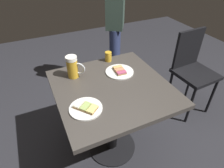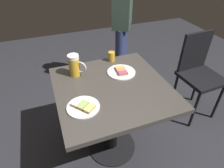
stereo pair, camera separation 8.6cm
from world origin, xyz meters
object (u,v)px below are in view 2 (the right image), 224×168
(beer_mug, at_px, (75,65))
(patron_standing, at_px, (122,17))
(plate_far, at_px, (121,72))
(plate_near, at_px, (83,106))
(beer_glass_small, at_px, (112,56))
(cafe_chair, at_px, (198,70))

(beer_mug, xyz_separation_m, patron_standing, (-0.67, -0.64, 0.11))
(plate_far, relative_size, patron_standing, 0.14)
(plate_near, relative_size, beer_mug, 1.21)
(beer_glass_small, xyz_separation_m, cafe_chair, (-0.88, 0.18, -0.24))
(plate_near, distance_m, plate_far, 0.49)
(beer_mug, relative_size, cafe_chair, 0.20)
(plate_far, distance_m, cafe_chair, 0.90)
(plate_far, bearing_deg, plate_near, 36.97)
(plate_far, xyz_separation_m, cafe_chair, (-0.87, -0.04, -0.20))
(plate_near, distance_m, beer_mug, 0.40)
(cafe_chair, bearing_deg, beer_mug, -5.81)
(beer_mug, height_order, cafe_chair, beer_mug)
(patron_standing, bearing_deg, cafe_chair, 69.65)
(plate_near, bearing_deg, beer_mug, -95.21)
(plate_far, xyz_separation_m, patron_standing, (-0.32, -0.74, 0.19))
(beer_mug, distance_m, beer_glass_small, 0.37)
(plate_far, bearing_deg, beer_mug, -15.26)
(beer_glass_small, bearing_deg, cafe_chair, 168.73)
(beer_mug, bearing_deg, plate_near, 84.79)
(plate_near, relative_size, cafe_chair, 0.24)
(beer_glass_small, bearing_deg, plate_near, 52.74)
(plate_far, height_order, beer_glass_small, beer_glass_small)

